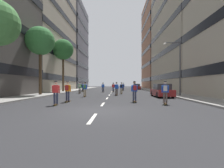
# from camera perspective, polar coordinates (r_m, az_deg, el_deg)

# --- Properties ---
(ground_plane) EXTENTS (146.54, 146.54, 0.00)m
(ground_plane) POSITION_cam_1_polar(r_m,az_deg,el_deg) (33.69, 0.07, -2.54)
(ground_plane) COLOR #28282B
(sidewalk_left) EXTENTS (3.13, 67.16, 0.14)m
(sidewalk_left) POSITION_cam_1_polar(r_m,az_deg,el_deg) (38.09, -13.47, -2.13)
(sidewalk_left) COLOR gray
(sidewalk_left) RESTS_ON ground_plane
(sidewalk_right) EXTENTS (3.13, 67.16, 0.14)m
(sidewalk_right) POSITION_cam_1_polar(r_m,az_deg,el_deg) (37.56, 14.11, -2.16)
(sidewalk_right) COLOR gray
(sidewalk_right) RESTS_ON ground_plane
(lane_markings) EXTENTS (0.16, 57.20, 0.01)m
(lane_markings) POSITION_cam_1_polar(r_m,az_deg,el_deg) (34.77, 0.13, -2.45)
(lane_markings) COLOR silver
(lane_markings) RESTS_ON ground_plane
(building_left_mid) EXTENTS (17.08, 20.75, 27.60)m
(building_left_mid) POSITION_cam_1_polar(r_m,az_deg,el_deg) (42.67, -27.65, 16.89)
(building_left_mid) COLOR #B2A893
(building_left_mid) RESTS_ON ground_plane
(building_left_far) EXTENTS (17.08, 17.80, 28.58)m
(building_left_far) POSITION_cam_1_polar(r_m,az_deg,el_deg) (61.33, -17.71, 12.15)
(building_left_far) COLOR slate
(building_left_far) RESTS_ON ground_plane
(building_right_mid) EXTENTS (17.08, 21.89, 24.91)m
(building_right_mid) POSITION_cam_1_polar(r_m,az_deg,el_deg) (41.29, 28.78, 15.53)
(building_right_mid) COLOR #B2A893
(building_right_mid) RESTS_ON ground_plane
(building_right_far) EXTENTS (17.08, 17.63, 29.13)m
(building_right_far) POSITION_cam_1_polar(r_m,az_deg,el_deg) (60.70, 19.59, 12.55)
(building_right_far) COLOR #9E6B51
(building_right_far) RESTS_ON ground_plane
(parked_car_near) EXTENTS (1.82, 4.40, 1.52)m
(parked_car_near) POSITION_cam_1_polar(r_m,az_deg,el_deg) (45.03, 8.51, -0.99)
(parked_car_near) COLOR maroon
(parked_car_near) RESTS_ON ground_plane
(parked_car_mid) EXTENTS (1.82, 4.40, 1.52)m
(parked_car_mid) POSITION_cam_1_polar(r_m,az_deg,el_deg) (19.94, 16.91, -2.32)
(parked_car_mid) COLOR maroon
(parked_car_mid) RESTS_ON ground_plane
(street_tree_mid) EXTENTS (3.67, 3.67, 8.86)m
(street_tree_mid) POSITION_cam_1_polar(r_m,az_deg,el_deg) (24.07, -23.66, 13.45)
(street_tree_mid) COLOR #4C3823
(street_tree_mid) RESTS_ON sidewalk_left
(street_tree_far) EXTENTS (3.77, 3.77, 9.66)m
(street_tree_far) POSITION_cam_1_polar(r_m,az_deg,el_deg) (32.42, -16.61, 11.29)
(street_tree_far) COLOR #4C3823
(street_tree_far) RESTS_ON sidewalk_left
(streetlamp_right) EXTENTS (2.13, 0.30, 6.50)m
(streetlamp_right) POSITION_cam_1_polar(r_m,az_deg,el_deg) (21.59, 21.66, 7.00)
(streetlamp_right) COLOR #3F3F44
(streetlamp_right) RESTS_ON sidewalk_right
(skater_0) EXTENTS (0.55, 0.91, 1.78)m
(skater_0) POSITION_cam_1_polar(r_m,az_deg,el_deg) (14.21, -15.19, -2.01)
(skater_0) COLOR brown
(skater_0) RESTS_ON ground_plane
(skater_1) EXTENTS (0.53, 0.90, 1.78)m
(skater_1) POSITION_cam_1_polar(r_m,az_deg,el_deg) (26.40, -11.19, -1.05)
(skater_1) COLOR brown
(skater_1) RESTS_ON ground_plane
(skater_2) EXTENTS (0.57, 0.92, 1.78)m
(skater_2) POSITION_cam_1_polar(r_m,az_deg,el_deg) (30.03, -3.14, -0.97)
(skater_2) COLOR brown
(skater_2) RESTS_ON ground_plane
(skater_3) EXTENTS (0.55, 0.92, 1.78)m
(skater_3) POSITION_cam_1_polar(r_m,az_deg,el_deg) (25.20, 3.31, -1.10)
(skater_3) COLOR brown
(skater_3) RESTS_ON ground_plane
(skater_4) EXTENTS (0.57, 0.92, 1.78)m
(skater_4) POSITION_cam_1_polar(r_m,az_deg,el_deg) (31.03, 0.45, -0.94)
(skater_4) COLOR brown
(skater_4) RESTS_ON ground_plane
(skater_5) EXTENTS (0.57, 0.92, 1.78)m
(skater_5) POSITION_cam_1_polar(r_m,az_deg,el_deg) (23.26, 1.61, -1.28)
(skater_5) COLOR brown
(skater_5) RESTS_ON ground_plane
(skater_6) EXTENTS (0.56, 0.92, 1.78)m
(skater_6) POSITION_cam_1_polar(r_m,az_deg,el_deg) (35.90, 3.92, -0.76)
(skater_6) COLOR brown
(skater_6) RESTS_ON ground_plane
(skater_7) EXTENTS (0.56, 0.92, 1.78)m
(skater_7) POSITION_cam_1_polar(r_m,az_deg,el_deg) (21.69, 1.57, -1.37)
(skater_7) COLOR brown
(skater_7) RESTS_ON ground_plane
(skater_8) EXTENTS (0.57, 0.92, 1.78)m
(skater_8) POSITION_cam_1_polar(r_m,az_deg,el_deg) (12.38, -18.94, -2.45)
(skater_8) COLOR brown
(skater_8) RESTS_ON ground_plane
(skater_9) EXTENTS (0.57, 0.92, 1.78)m
(skater_9) POSITION_cam_1_polar(r_m,az_deg,el_deg) (31.95, -10.22, -0.86)
(skater_9) COLOR brown
(skater_9) RESTS_ON ground_plane
(skater_10) EXTENTS (0.54, 0.91, 1.78)m
(skater_10) POSITION_cam_1_polar(r_m,az_deg,el_deg) (19.69, -9.43, -1.43)
(skater_10) COLOR brown
(skater_10) RESTS_ON ground_plane
(skater_11) EXTENTS (0.55, 0.91, 1.78)m
(skater_11) POSITION_cam_1_polar(r_m,az_deg,el_deg) (13.91, 7.83, -2.05)
(skater_11) COLOR brown
(skater_11) RESTS_ON ground_plane
(skater_12) EXTENTS (0.57, 0.92, 1.78)m
(skater_12) POSITION_cam_1_polar(r_m,az_deg,el_deg) (12.85, 18.00, -2.23)
(skater_12) COLOR brown
(skater_12) RESTS_ON ground_plane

